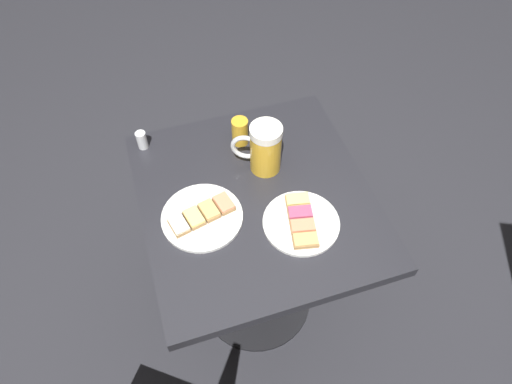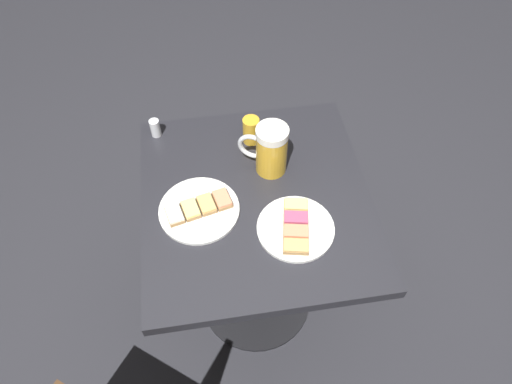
% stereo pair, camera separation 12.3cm
% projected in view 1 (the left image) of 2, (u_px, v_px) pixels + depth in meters
% --- Properties ---
extents(ground_plane, '(6.00, 6.00, 0.00)m').
position_uv_depth(ground_plane, '(256.00, 298.00, 1.88)').
color(ground_plane, '#28282D').
extents(cafe_table, '(0.70, 0.66, 0.70)m').
position_uv_depth(cafe_table, '(256.00, 228.00, 1.46)').
color(cafe_table, black).
rests_on(cafe_table, ground_plane).
extents(plate_near, '(0.21, 0.21, 0.03)m').
position_uv_depth(plate_near, '(301.00, 222.00, 1.26)').
color(plate_near, white).
rests_on(plate_near, cafe_table).
extents(plate_far, '(0.23, 0.23, 0.03)m').
position_uv_depth(plate_far, '(202.00, 216.00, 1.27)').
color(plate_far, white).
rests_on(plate_far, cafe_table).
extents(beer_mug, '(0.10, 0.14, 0.16)m').
position_uv_depth(beer_mug, '(264.00, 148.00, 1.33)').
color(beer_mug, gold).
rests_on(beer_mug, cafe_table).
extents(beer_glass_small, '(0.05, 0.05, 0.09)m').
position_uv_depth(beer_glass_small, '(240.00, 132.00, 1.42)').
color(beer_glass_small, gold).
rests_on(beer_glass_small, cafe_table).
extents(salt_shaker, '(0.03, 0.03, 0.06)m').
position_uv_depth(salt_shaker, '(142.00, 140.00, 1.42)').
color(salt_shaker, silver).
rests_on(salt_shaker, cafe_table).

